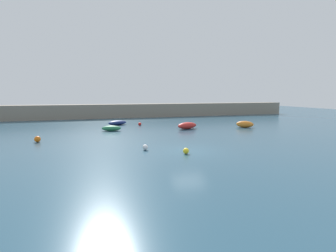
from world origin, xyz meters
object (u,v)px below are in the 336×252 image
(mooring_buoy_red, at_px, (140,124))
(fishing_dinghy_green, at_px, (245,124))
(mooring_buoy_yellow, at_px, (186,151))
(open_tender_yellow, at_px, (187,126))
(rowboat_blue_near, at_px, (117,123))
(mooring_buoy_orange, at_px, (37,139))
(dinghy_near_pier, at_px, (111,128))
(mooring_buoy_white, at_px, (145,147))

(mooring_buoy_red, bearing_deg, fishing_dinghy_green, -25.84)
(mooring_buoy_red, relative_size, mooring_buoy_yellow, 1.01)
(open_tender_yellow, distance_m, mooring_buoy_red, 7.07)
(rowboat_blue_near, height_order, mooring_buoy_orange, rowboat_blue_near)
(open_tender_yellow, xyz_separation_m, rowboat_blue_near, (-7.73, 6.72, -0.10))
(dinghy_near_pier, height_order, mooring_buoy_yellow, dinghy_near_pier)
(open_tender_yellow, distance_m, fishing_dinghy_green, 7.64)
(mooring_buoy_red, height_order, mooring_buoy_yellow, mooring_buoy_red)
(fishing_dinghy_green, bearing_deg, open_tender_yellow, 37.19)
(rowboat_blue_near, bearing_deg, open_tender_yellow, -63.10)
(fishing_dinghy_green, xyz_separation_m, mooring_buoy_white, (-15.18, -9.48, -0.21))
(mooring_buoy_orange, relative_size, mooring_buoy_yellow, 1.27)
(dinghy_near_pier, height_order, rowboat_blue_near, same)
(mooring_buoy_orange, bearing_deg, dinghy_near_pier, 36.99)
(mooring_buoy_red, relative_size, mooring_buoy_white, 1.03)
(dinghy_near_pier, bearing_deg, rowboat_blue_near, 88.98)
(fishing_dinghy_green, bearing_deg, mooring_buoy_orange, 52.42)
(mooring_buoy_white, bearing_deg, dinghy_near_pier, 97.43)
(rowboat_blue_near, height_order, mooring_buoy_red, rowboat_blue_near)
(mooring_buoy_orange, bearing_deg, rowboat_blue_near, 52.89)
(rowboat_blue_near, relative_size, mooring_buoy_white, 7.00)
(mooring_buoy_orange, xyz_separation_m, mooring_buoy_yellow, (11.01, -8.27, -0.06))
(open_tender_yellow, relative_size, mooring_buoy_white, 6.99)
(open_tender_yellow, height_order, mooring_buoy_white, open_tender_yellow)
(fishing_dinghy_green, bearing_deg, mooring_buoy_yellow, 86.92)
(mooring_buoy_white, bearing_deg, rowboat_blue_near, 90.46)
(rowboat_blue_near, height_order, mooring_buoy_white, rowboat_blue_near)
(open_tender_yellow, relative_size, mooring_buoy_red, 6.81)
(dinghy_near_pier, xyz_separation_m, fishing_dinghy_green, (16.67, -1.91, 0.10))
(rowboat_blue_near, xyz_separation_m, mooring_buoy_white, (0.14, -17.15, -0.10))
(mooring_buoy_red, xyz_separation_m, mooring_buoy_yellow, (-0.17, -17.68, -0.00))
(fishing_dinghy_green, height_order, mooring_buoy_white, fishing_dinghy_green)
(dinghy_near_pier, relative_size, mooring_buoy_yellow, 5.52)
(rowboat_blue_near, relative_size, mooring_buoy_yellow, 6.86)
(mooring_buoy_orange, relative_size, mooring_buoy_white, 1.29)
(mooring_buoy_red, height_order, mooring_buoy_white, mooring_buoy_red)
(mooring_buoy_white, bearing_deg, mooring_buoy_orange, 144.20)
(rowboat_blue_near, bearing_deg, mooring_buoy_orange, -149.21)
(dinghy_near_pier, bearing_deg, mooring_buoy_red, 56.85)
(mooring_buoy_white, bearing_deg, open_tender_yellow, 53.93)
(mooring_buoy_red, xyz_separation_m, mooring_buoy_orange, (-11.18, -9.41, 0.06))
(mooring_buoy_orange, bearing_deg, mooring_buoy_yellow, -36.93)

